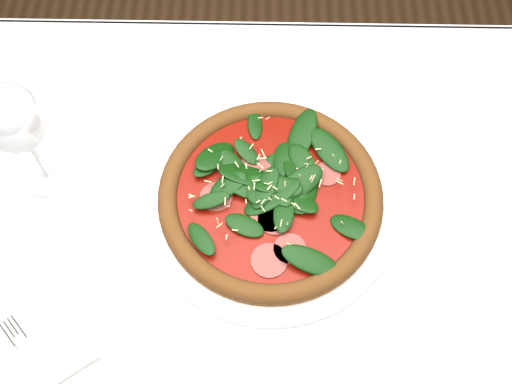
{
  "coord_description": "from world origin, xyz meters",
  "views": [
    {
      "loc": [
        0.05,
        -0.33,
        1.5
      ],
      "look_at": [
        0.04,
        0.05,
        0.77
      ],
      "focal_mm": 40.0,
      "sensor_mm": 36.0,
      "label": 1
    }
  ],
  "objects_px": {
    "pizza": "(270,194)",
    "napkin": "(40,367)",
    "plate": "(270,200)",
    "wine_glass": "(14,121)"
  },
  "relations": [
    {
      "from": "pizza",
      "to": "napkin",
      "type": "distance_m",
      "value": 0.38
    },
    {
      "from": "pizza",
      "to": "wine_glass",
      "type": "height_order",
      "value": "wine_glass"
    },
    {
      "from": "wine_glass",
      "to": "plate",
      "type": "bearing_deg",
      "value": -6.73
    },
    {
      "from": "pizza",
      "to": "wine_glass",
      "type": "bearing_deg",
      "value": 173.27
    },
    {
      "from": "pizza",
      "to": "napkin",
      "type": "bearing_deg",
      "value": -140.3
    },
    {
      "from": "pizza",
      "to": "wine_glass",
      "type": "relative_size",
      "value": 2.07
    },
    {
      "from": "wine_glass",
      "to": "napkin",
      "type": "height_order",
      "value": "wine_glass"
    },
    {
      "from": "plate",
      "to": "napkin",
      "type": "relative_size",
      "value": 2.71
    },
    {
      "from": "wine_glass",
      "to": "napkin",
      "type": "bearing_deg",
      "value": -81.6
    },
    {
      "from": "napkin",
      "to": "plate",
      "type": "bearing_deg",
      "value": 39.7
    }
  ]
}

